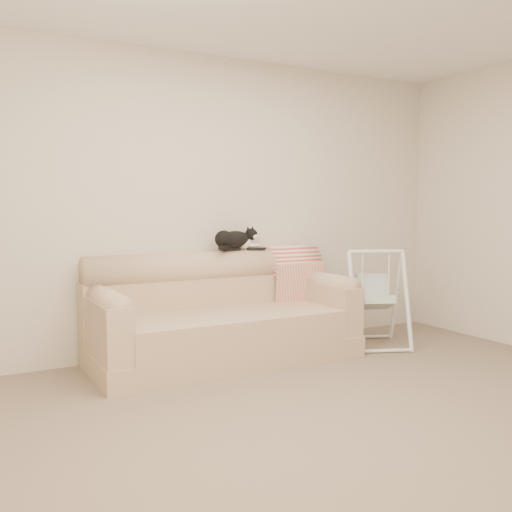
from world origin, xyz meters
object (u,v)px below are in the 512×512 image
(remote_a, at_px, (230,249))
(tuxedo_cat, at_px, (235,239))
(sofa, at_px, (221,318))
(remote_b, at_px, (256,249))
(baby_swing, at_px, (375,298))

(remote_a, height_order, tuxedo_cat, tuxedo_cat)
(remote_a, bearing_deg, sofa, -129.50)
(sofa, distance_m, tuxedo_cat, 0.73)
(sofa, distance_m, remote_b, 0.76)
(sofa, distance_m, baby_swing, 1.48)
(tuxedo_cat, bearing_deg, remote_b, -2.45)
(remote_a, xyz_separation_m, baby_swing, (1.24, -0.50, -0.46))
(tuxedo_cat, bearing_deg, sofa, -136.55)
(remote_b, height_order, tuxedo_cat, tuxedo_cat)
(sofa, bearing_deg, tuxedo_cat, 43.45)
(tuxedo_cat, bearing_deg, baby_swing, -21.70)
(sofa, relative_size, remote_a, 11.84)
(sofa, bearing_deg, remote_b, 26.31)
(remote_b, bearing_deg, tuxedo_cat, 177.55)
(baby_swing, bearing_deg, sofa, 170.55)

